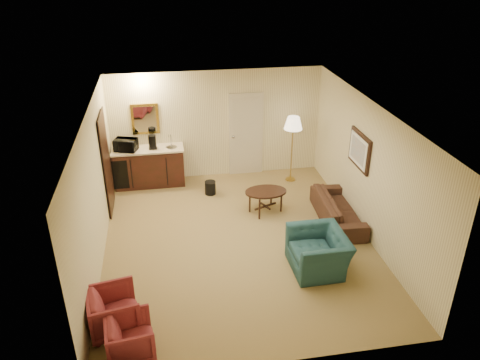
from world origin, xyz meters
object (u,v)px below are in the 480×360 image
object	(u,v)px
wetbar_cabinet	(149,167)
sofa	(338,205)
coffee_maker	(152,142)
coffee_table	(266,201)
rose_chair_far	(130,336)
rose_chair_near	(114,309)
microwave	(126,144)
teal_armchair	(319,246)
floor_lamp	(292,149)
waste_bin	(210,188)

from	to	relation	value
wetbar_cabinet	sofa	bearing A→B (deg)	-31.41
coffee_maker	coffee_table	bearing A→B (deg)	-22.37
wetbar_cabinet	rose_chair_far	size ratio (longest dim) A/B	2.54
rose_chair_near	coffee_maker	distance (m)	4.76
microwave	rose_chair_far	bearing A→B (deg)	-69.62
teal_armchair	rose_chair_far	size ratio (longest dim) A/B	1.63
rose_chair_near	wetbar_cabinet	bearing A→B (deg)	-16.80
wetbar_cabinet	teal_armchair	distance (m)	4.76
floor_lamp	coffee_maker	world-z (taller)	floor_lamp
microwave	teal_armchair	bearing A→B (deg)	-30.10
wetbar_cabinet	rose_chair_near	size ratio (longest dim) A/B	2.27
sofa	waste_bin	xyz separation A→B (m)	(-2.45, 1.60, -0.20)
teal_armchair	rose_chair_far	xyz separation A→B (m)	(-3.15, -1.45, -0.14)
microwave	rose_chair_near	bearing A→B (deg)	-72.41
teal_armchair	coffee_maker	size ratio (longest dim) A/B	3.17
floor_lamp	coffee_maker	size ratio (longest dim) A/B	4.86
sofa	teal_armchair	bearing A→B (deg)	151.61
sofa	floor_lamp	bearing A→B (deg)	16.00
rose_chair_near	floor_lamp	distance (m)	5.84
wetbar_cabinet	rose_chair_near	xyz separation A→B (m)	(-0.50, -4.69, -0.10)
coffee_table	rose_chair_far	bearing A→B (deg)	-127.25
rose_chair_near	waste_bin	world-z (taller)	rose_chair_near
coffee_maker	floor_lamp	bearing A→B (deg)	8.88
wetbar_cabinet	coffee_maker	world-z (taller)	coffee_maker
waste_bin	microwave	world-z (taller)	microwave
teal_armchair	coffee_maker	xyz separation A→B (m)	(-2.77, 3.75, 0.63)
rose_chair_near	coffee_maker	bearing A→B (deg)	-18.34
sofa	rose_chair_far	world-z (taller)	sofa
rose_chair_far	coffee_table	size ratio (longest dim) A/B	0.74
rose_chair_near	floor_lamp	bearing A→B (deg)	-52.10
coffee_table	teal_armchair	bearing A→B (deg)	-76.89
coffee_table	coffee_maker	bearing A→B (deg)	143.61
microwave	wetbar_cabinet	bearing A→B (deg)	22.20
floor_lamp	coffee_maker	xyz separation A→B (m)	(-3.23, 0.29, 0.28)
wetbar_cabinet	teal_armchair	bearing A→B (deg)	-52.54
coffee_maker	waste_bin	bearing A→B (deg)	-15.36
wetbar_cabinet	microwave	xyz separation A→B (m)	(-0.47, -0.04, 0.63)
wetbar_cabinet	sofa	size ratio (longest dim) A/B	0.90
sofa	rose_chair_near	world-z (taller)	rose_chair_near
wetbar_cabinet	microwave	world-z (taller)	microwave
wetbar_cabinet	rose_chair_far	bearing A→B (deg)	-92.74
sofa	microwave	xyz separation A→B (m)	(-4.27, 2.29, 0.73)
rose_chair_far	microwave	world-z (taller)	microwave
rose_chair_far	microwave	size ratio (longest dim) A/B	1.30
sofa	teal_armchair	distance (m)	1.72
sofa	floor_lamp	world-z (taller)	floor_lamp
wetbar_cabinet	waste_bin	xyz separation A→B (m)	(1.35, -0.72, -0.31)
rose_chair_far	rose_chair_near	bearing A→B (deg)	17.56
microwave	coffee_maker	size ratio (longest dim) A/B	1.50
rose_chair_near	rose_chair_far	world-z (taller)	rose_chair_near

